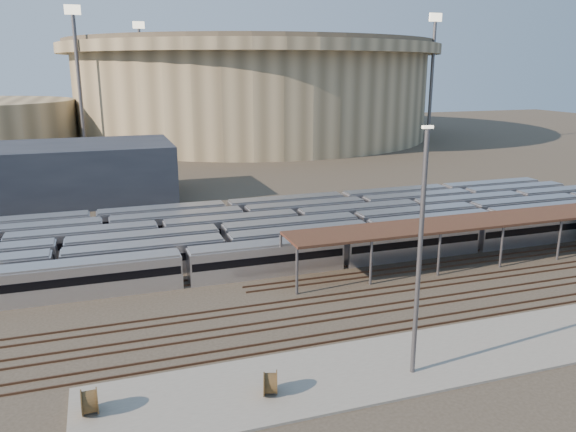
# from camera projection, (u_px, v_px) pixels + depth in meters

# --- Properties ---
(ground) EXTENTS (420.00, 420.00, 0.00)m
(ground) POSITION_uv_depth(u_px,v_px,m) (371.00, 289.00, 60.29)
(ground) COLOR #383026
(ground) RESTS_ON ground
(apron) EXTENTS (50.00, 9.00, 0.20)m
(apron) POSITION_uv_depth(u_px,v_px,m) (400.00, 363.00, 44.98)
(apron) COLOR gray
(apron) RESTS_ON ground
(subway_trains) EXTENTS (127.16, 23.90, 3.60)m
(subway_trains) POSITION_uv_depth(u_px,v_px,m) (303.00, 229.00, 76.44)
(subway_trains) COLOR silver
(subway_trains) RESTS_ON ground
(inspection_shed) EXTENTS (60.30, 6.00, 5.30)m
(inspection_shed) POSITION_uv_depth(u_px,v_px,m) (518.00, 218.00, 69.48)
(inspection_shed) COLOR #525256
(inspection_shed) RESTS_ON ground
(empty_tracks) EXTENTS (170.00, 9.62, 0.18)m
(empty_tracks) POSITION_uv_depth(u_px,v_px,m) (394.00, 307.00, 55.69)
(empty_tracks) COLOR #4C3323
(empty_tracks) RESTS_ON ground
(stadium) EXTENTS (124.00, 124.00, 32.50)m
(stadium) POSITION_uv_depth(u_px,v_px,m) (252.00, 87.00, 191.96)
(stadium) COLOR tan
(stadium) RESTS_ON ground
(service_building) EXTENTS (42.00, 20.00, 10.00)m
(service_building) POSITION_uv_depth(u_px,v_px,m) (50.00, 174.00, 98.52)
(service_building) COLOR #1E232D
(service_building) RESTS_ON ground
(floodlight_0) EXTENTS (4.00, 1.00, 38.40)m
(floodlight_0) POSITION_uv_depth(u_px,v_px,m) (79.00, 77.00, 146.40)
(floodlight_0) COLOR #525256
(floodlight_0) RESTS_ON ground
(floodlight_2) EXTENTS (4.00, 1.00, 38.40)m
(floodlight_2) POSITION_uv_depth(u_px,v_px,m) (432.00, 76.00, 168.20)
(floodlight_2) COLOR #525256
(floodlight_2) RESTS_ON ground
(floodlight_3) EXTENTS (4.00, 1.00, 38.40)m
(floodlight_3) POSITION_uv_depth(u_px,v_px,m) (142.00, 74.00, 198.36)
(floodlight_3) COLOR #525256
(floodlight_3) RESTS_ON ground
(cable_reel_west) EXTENTS (1.06, 1.84, 1.81)m
(cable_reel_west) POSITION_uv_depth(u_px,v_px,m) (90.00, 402.00, 38.10)
(cable_reel_west) COLOR brown
(cable_reel_west) RESTS_ON apron
(cable_reel_east) EXTENTS (1.44, 1.94, 1.73)m
(cable_reel_east) POSITION_uv_depth(u_px,v_px,m) (270.00, 383.00, 40.42)
(cable_reel_east) COLOR brown
(cable_reel_east) RESTS_ON apron
(yard_light_pole) EXTENTS (0.81, 0.36, 19.00)m
(yard_light_pole) POSITION_uv_depth(u_px,v_px,m) (420.00, 255.00, 41.14)
(yard_light_pole) COLOR #525256
(yard_light_pole) RESTS_ON apron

